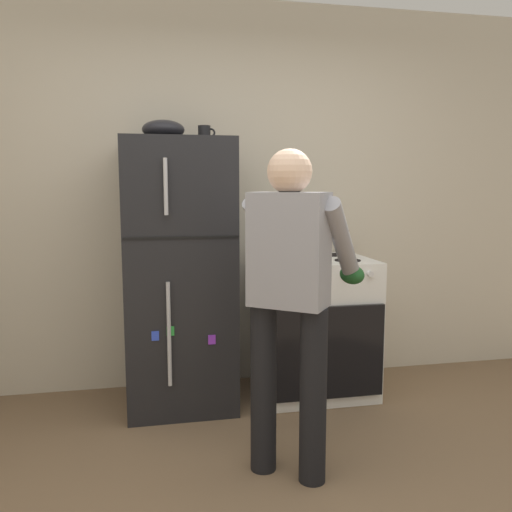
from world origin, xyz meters
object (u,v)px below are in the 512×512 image
coffee_mug (205,133)px  red_pot (294,250)px  person_cook (292,285)px  stove_range (314,326)px  mixing_bowl (163,130)px  refrigerator (179,275)px  pepper_mill (346,242)px

coffee_mug → red_pot: bearing=-9.9°
person_cook → stove_range: bearing=66.1°
stove_range → mixing_bowl: 1.64m
refrigerator → pepper_mill: bearing=9.4°
person_cook → refrigerator: bearing=116.1°
stove_range → pepper_mill: 0.67m
refrigerator → person_cook: refrigerator is taller
refrigerator → mixing_bowl: size_ratio=6.53×
coffee_mug → pepper_mill: coffee_mug is taller
refrigerator → coffee_mug: size_ratio=15.32×
person_cook → red_pot: 0.98m
stove_range → coffee_mug: bearing=175.3°
stove_range → pepper_mill: (0.30, 0.21, 0.56)m
refrigerator → person_cook: (0.48, -0.99, 0.10)m
person_cook → mixing_bowl: size_ratio=6.08×
red_pot → coffee_mug: size_ratio=2.96×
red_pot → stove_range: bearing=13.9°
person_cook → mixing_bowl: (-0.56, 0.99, 0.82)m
person_cook → mixing_bowl: 1.40m
stove_range → person_cook: person_cook is taller
refrigerator → stove_range: bearing=-0.6°
refrigerator → mixing_bowl: 0.92m
stove_range → coffee_mug: coffee_mug is taller
red_pot → mixing_bowl: 1.14m
pepper_mill → stove_range: bearing=-145.0°
red_pot → pepper_mill: size_ratio=1.99×
stove_range → pepper_mill: pepper_mill is taller
refrigerator → red_pot: refrigerator is taller
refrigerator → coffee_mug: bearing=15.4°
person_cook → red_pot: bearing=73.7°
stove_range → coffee_mug: 1.49m
refrigerator → mixing_bowl: mixing_bowl is taller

